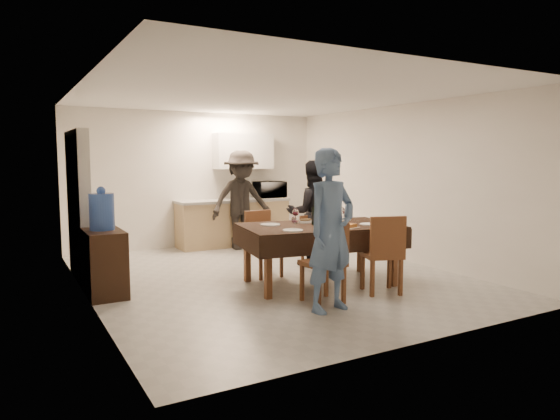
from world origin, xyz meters
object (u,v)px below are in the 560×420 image
Objects in this scene: dining_table at (320,228)px; savoury_tart at (342,226)px; water_jug at (102,212)px; water_pitcher at (343,217)px; person_near at (331,230)px; console at (104,262)px; person_far at (312,213)px; wine_bottle at (315,212)px; person_kitchen at (241,200)px; microwave at (270,190)px.

savoury_tart is (0.10, -0.38, 0.06)m from dining_table.
water_pitcher is at bearing -17.19° from water_jug.
water_jug reaches higher than water_pitcher.
person_near reaches higher than water_pitcher.
console is 3.20m from water_pitcher.
savoury_tart is at bearing -24.54° from water_jug.
person_far is (0.20, 1.10, -0.07)m from water_pitcher.
wine_bottle is at bearing 109.23° from savoury_tart.
dining_table is at bearing 50.92° from person_near.
water_pitcher is 2.99m from person_kitchen.
dining_table is 2.53× the size of console.
savoury_tart is 0.66× the size of microwave.
water_jug is 0.27× the size of person_far.
person_far is at bearing 50.92° from person_near.
person_far reaches higher than dining_table.
water_pitcher is 0.10× the size of person_near.
water_pitcher is at bearing 78.74° from microwave.
microwave reaches higher than dining_table.
water_pitcher reaches higher than dining_table.
console is at bearing -90.00° from water_jug.
person_near reaches higher than savoury_tart.
dining_table is 1.23× the size of person_near.
microwave is at bearing 71.99° from wine_bottle.
savoury_tart is (2.77, -1.26, -0.21)m from water_jug.
wine_bottle is at bearing -94.74° from person_kitchen.
water_pitcher is 3.51m from microwave.
wine_bottle is 2.89m from person_kitchen.
person_kitchen is at bearing 35.69° from console.
dining_table is 4.94× the size of water_jug.
person_far is at bearing 79.70° from water_pitcher.
person_far is (3.22, 0.17, 0.43)m from console.
wine_bottle is 0.18× the size of person_near.
water_pitcher reaches higher than savoury_tart.
water_pitcher is at bearing 99.57° from person_far.
person_near is 0.99× the size of person_kitchen.
water_pitcher is 1.35m from person_near.
microwave reaches higher than water_pitcher.
savoury_tart is (2.77, -1.26, 0.43)m from console.
microwave is at bearing 76.07° from savoury_tart.
dining_table is 1.21× the size of person_kitchen.
dining_table is 2.83m from console.
wine_bottle is (2.62, -0.83, 0.57)m from console.
water_jug reaches higher than microwave.
person_far is at bearing 71.54° from dining_table.
person_far reaches higher than microwave.
person_kitchen is (-0.84, -0.45, -0.15)m from microwave.
dining_table is 1.34× the size of person_far.
savoury_tart is at bearing 34.44° from person_near.
microwave is 0.35× the size of person_far.
water_jug is 1.35× the size of wine_bottle.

